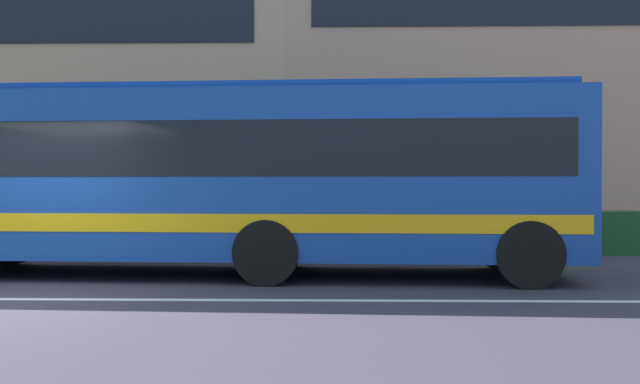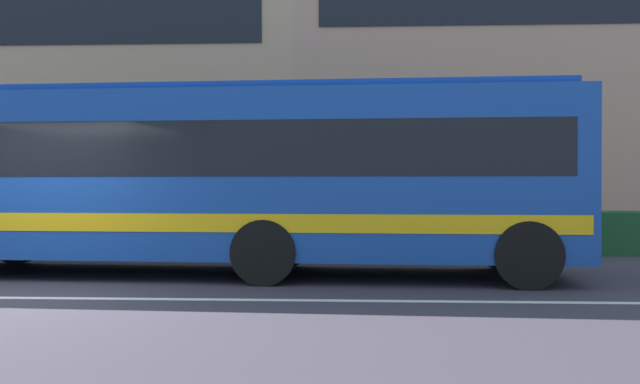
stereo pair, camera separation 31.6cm
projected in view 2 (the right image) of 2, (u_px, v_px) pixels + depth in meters
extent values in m
plane|color=#3B343F|center=(3.00, 298.00, 9.08)|extent=(160.00, 160.00, 0.00)
cube|color=silver|center=(3.00, 298.00, 9.08)|extent=(60.00, 0.16, 0.01)
cube|color=#1D5027|center=(231.00, 231.00, 15.37)|extent=(18.84, 1.10, 0.94)
cube|color=tan|center=(581.00, 46.00, 23.02)|extent=(19.01, 8.60, 12.53)
cube|color=#164196|center=(237.00, 176.00, 11.45)|extent=(11.29, 3.11, 2.65)
cube|color=black|center=(237.00, 152.00, 11.44)|extent=(10.62, 3.09, 0.85)
cube|color=#E8AD11|center=(237.00, 219.00, 11.45)|extent=(11.07, 3.12, 0.28)
cube|color=navy|center=(236.00, 94.00, 11.43)|extent=(10.83, 2.68, 0.12)
cylinder|color=black|center=(18.00, 238.00, 13.08)|extent=(1.01, 0.33, 1.00)
cylinder|color=black|center=(264.00, 252.00, 10.22)|extent=(1.01, 0.33, 1.00)
cylinder|color=black|center=(287.00, 240.00, 12.55)|extent=(1.01, 0.33, 1.00)
cylinder|color=black|center=(528.00, 255.00, 9.83)|extent=(1.01, 0.33, 1.00)
cylinder|color=black|center=(501.00, 242.00, 12.16)|extent=(1.01, 0.33, 1.00)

